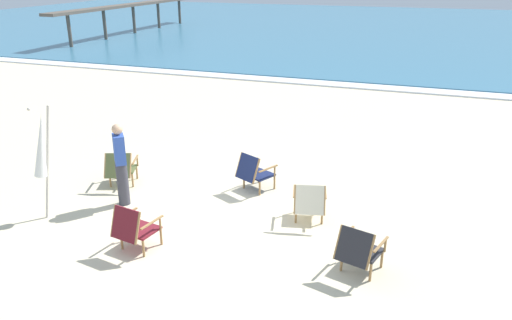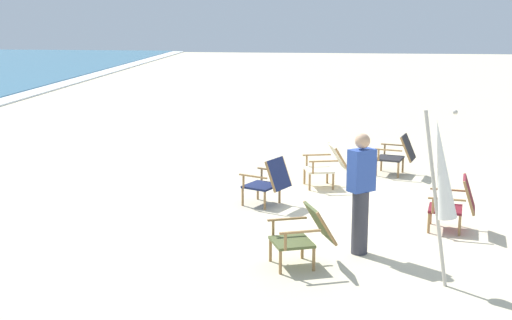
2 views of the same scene
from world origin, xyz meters
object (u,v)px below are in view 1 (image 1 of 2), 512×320
object	(u,v)px
beach_chair_far_center	(309,201)
person_near_chairs	(121,164)
beach_chair_front_right	(359,249)
beach_chair_mid_center	(254,172)
beach_chair_front_left	(134,227)
umbrella_furled_white	(41,146)
beach_chair_back_right	(121,168)

from	to	relation	value
beach_chair_far_center	person_near_chairs	distance (m)	3.63
beach_chair_front_right	person_near_chairs	distance (m)	4.76
beach_chair_mid_center	beach_chair_front_left	size ratio (longest dim) A/B	1.06
beach_chair_front_right	umbrella_furled_white	bearing A→B (deg)	179.94
beach_chair_front_right	beach_chair_front_left	xyz separation A→B (m)	(-3.51, -0.55, 0.00)
umbrella_furled_white	beach_chair_mid_center	bearing A→B (deg)	35.87
beach_chair_back_right	beach_chair_front_left	xyz separation A→B (m)	(1.68, -2.14, 0.01)
person_near_chairs	beach_chair_back_right	bearing A→B (deg)	126.44
beach_chair_front_right	beach_chair_far_center	world-z (taller)	beach_chair_front_right
beach_chair_far_center	person_near_chairs	size ratio (longest dim) A/B	0.54
beach_chair_front_right	beach_chair_far_center	size ratio (longest dim) A/B	0.95
beach_chair_back_right	person_near_chairs	distance (m)	0.97
beach_chair_back_right	person_near_chairs	size ratio (longest dim) A/B	0.56
beach_chair_far_center	beach_chair_front_left	world-z (taller)	beach_chair_front_left
beach_chair_front_left	person_near_chairs	bearing A→B (deg)	128.89
beach_chair_front_left	beach_chair_back_right	bearing A→B (deg)	128.10
person_near_chairs	beach_chair_front_left	bearing A→B (deg)	-51.11
beach_chair_front_left	beach_chair_mid_center	bearing A→B (deg)	70.15
beach_chair_front_right	person_near_chairs	world-z (taller)	person_near_chairs
beach_chair_far_center	umbrella_furled_white	world-z (taller)	umbrella_furled_white
beach_chair_far_center	umbrella_furled_white	bearing A→B (deg)	-163.64
beach_chair_back_right	beach_chair_front_right	distance (m)	5.42
beach_chair_far_center	person_near_chairs	xyz separation A→B (m)	(-3.58, -0.47, 0.42)
beach_chair_back_right	beach_chair_far_center	xyz separation A→B (m)	(4.10, -0.24, -0.00)
beach_chair_front_left	umbrella_furled_white	distance (m)	2.41
beach_chair_front_left	person_near_chairs	distance (m)	1.88
beach_chair_back_right	beach_chair_mid_center	bearing A→B (deg)	14.68
beach_chair_front_left	person_near_chairs	world-z (taller)	person_near_chairs
beach_chair_mid_center	beach_chair_front_left	distance (m)	3.03
beach_chair_back_right	beach_chair_mid_center	xyz separation A→B (m)	(2.70, 0.71, 0.01)
beach_chair_mid_center	person_near_chairs	distance (m)	2.63
umbrella_furled_white	person_near_chairs	bearing A→B (deg)	41.50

